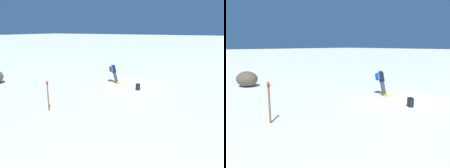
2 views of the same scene
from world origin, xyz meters
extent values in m
plane|color=white|center=(0.00, 0.00, 0.00)|extent=(300.00, 300.00, 0.00)
cube|color=yellow|center=(1.22, 0.07, 0.01)|extent=(0.77, 1.58, 0.01)
cube|color=yellow|center=(1.55, -0.07, 0.01)|extent=(0.77, 1.58, 0.01)
cube|color=orange|center=(1.22, 0.07, 0.07)|extent=(0.24, 0.31, 0.12)
cube|color=orange|center=(1.55, -0.07, 0.07)|extent=(0.24, 0.31, 0.12)
cylinder|color=#2D3342|center=(1.57, -0.08, 0.49)|extent=(0.60, 0.46, 0.83)
cylinder|color=black|center=(1.81, -0.19, 1.15)|extent=(0.64, 0.53, 0.70)
sphere|color=tan|center=(1.95, -0.25, 1.54)|extent=(0.36, 0.32, 0.29)
sphere|color=silver|center=(1.96, -0.26, 1.57)|extent=(0.41, 0.37, 0.34)
cube|color=#194293|center=(1.93, 0.04, 1.18)|extent=(0.46, 0.34, 0.51)
cylinder|color=#B7B7BC|center=(1.09, -0.20, 0.60)|extent=(1.02, 0.13, 1.22)
cylinder|color=#B7B7BC|center=(1.85, -0.54, 0.52)|extent=(0.26, 0.48, 1.05)
cube|color=black|center=(-0.98, 1.08, 0.22)|extent=(0.37, 0.33, 0.44)
cube|color=black|center=(-0.98, 1.08, 0.47)|extent=(0.33, 0.30, 0.06)
cylinder|color=brown|center=(1.75, 7.48, 0.87)|extent=(0.08, 0.08, 1.73)
cylinder|color=red|center=(1.75, 7.48, 1.58)|extent=(0.13, 0.13, 0.10)
camera|label=1|loc=(-7.02, 15.83, 4.48)|focal=35.00mm
camera|label=2|loc=(-6.42, 11.28, 3.19)|focal=35.00mm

